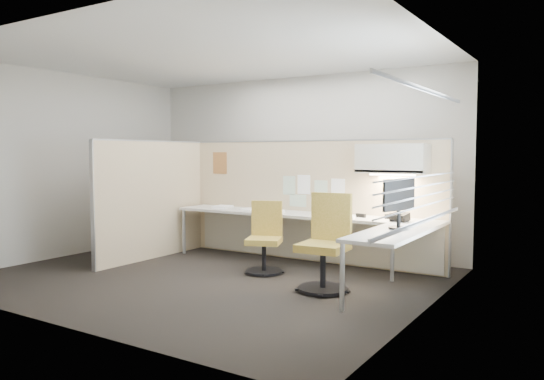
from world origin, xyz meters
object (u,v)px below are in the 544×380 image
Objects in this scene: chair_right at (326,246)px; phone at (399,217)px; desk at (316,225)px; monitor at (399,200)px; chair_left at (265,240)px.

phone is (0.54, 0.97, 0.27)m from chair_right.
desk is 1.17m from phone.
monitor is at bearing 17.55° from chair_right.
monitor reaches higher than chair_right.
phone is (1.15, 0.04, 0.18)m from desk.
phone is at bearing -2.46° from chair_left.
desk is 1.11m from chair_right.
chair_right is 1.96× the size of monitor.
monitor reaches higher than chair_left.
chair_right is (1.09, -0.39, 0.08)m from chair_left.
chair_right is (0.61, -0.93, -0.09)m from desk.
chair_right reaches higher than chair_left.
chair_right is at bearing -110.57° from phone.
desk is at bearing 26.63° from chair_left.
chair_left is (-0.47, -0.54, -0.17)m from desk.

